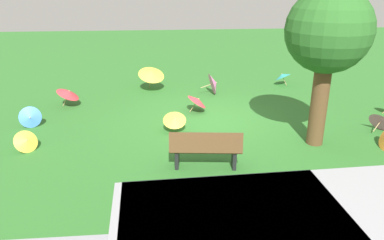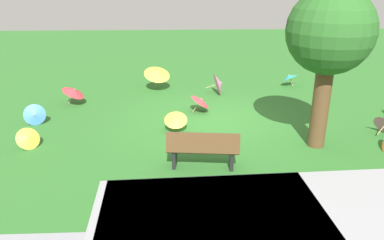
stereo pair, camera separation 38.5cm
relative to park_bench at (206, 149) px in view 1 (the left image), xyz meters
name	(u,v)px [view 1 (the left image)]	position (x,y,z in m)	size (l,w,h in m)	color
ground	(213,121)	(-0.57, -2.88, -0.47)	(40.00, 40.00, 0.00)	#2D6B28
park_bench	(206,149)	(0.00, 0.00, 0.00)	(1.64, 0.65, 0.90)	brown
shade_tree	(328,34)	(-2.96, -1.07, 2.32)	(2.01, 2.01, 3.87)	brown
parasol_red_0	(69,93)	(3.95, -4.59, 0.00)	(0.81, 0.82, 0.70)	tan
parasol_yellow_0	(26,141)	(4.26, -1.23, -0.20)	(0.71, 0.70, 0.54)	tan
parasol_teal_0	(282,76)	(-3.84, -6.51, -0.09)	(0.89, 0.89, 0.59)	tan
parasol_pink_0	(381,121)	(-5.09, -1.70, -0.17)	(0.72, 0.77, 0.60)	tan
parasol_yellow_2	(152,73)	(1.27, -6.16, 0.20)	(1.24, 1.23, 0.94)	tan
parasol_pink_3	(214,83)	(-0.99, -5.53, -0.06)	(0.73, 0.82, 0.80)	tan
parasol_blue_1	(30,117)	(4.64, -2.79, -0.15)	(0.67, 0.65, 0.62)	tan
parasol_red_2	(198,100)	(-0.20, -3.66, -0.07)	(0.62, 0.67, 0.63)	tan
parasol_yellow_5	(175,119)	(0.59, -2.17, -0.10)	(0.65, 0.63, 0.57)	tan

